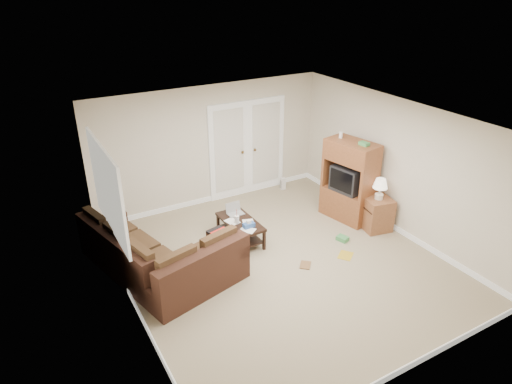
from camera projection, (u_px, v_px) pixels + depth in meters
floor at (281, 263)px, 7.77m from camera, size 5.50×5.50×0.00m
ceiling at (285, 121)px, 6.68m from camera, size 5.00×5.50×0.02m
wall_left at (126, 238)px, 6.11m from camera, size 0.02×5.50×2.50m
wall_right at (398, 167)px, 8.34m from camera, size 0.02×5.50×2.50m
wall_back at (211, 146)px, 9.37m from camera, size 5.00×0.02×2.50m
wall_front at (416, 293)px, 5.07m from camera, size 5.00×0.02×2.50m
baseboards at (281, 260)px, 7.75m from camera, size 5.00×5.50×0.10m
french_doors at (248, 149)px, 9.82m from camera, size 1.80×0.05×2.13m
window_left at (108, 190)px, 6.78m from camera, size 0.05×1.92×1.42m
sectional_sofa at (158, 261)px, 7.28m from camera, size 2.27×2.67×0.79m
coffee_table at (240, 229)px, 8.33m from camera, size 0.53×1.03×0.70m
tv_armoire at (349, 180)px, 8.88m from camera, size 0.74×1.09×1.72m
side_cabinet at (377, 211)px, 8.65m from camera, size 0.58×0.58×1.05m
space_heater at (283, 184)px, 10.34m from camera, size 0.11×0.09×0.27m
floor_magazine at (346, 255)px, 7.96m from camera, size 0.37×0.36×0.01m
floor_greenbox at (342, 239)px, 8.40m from camera, size 0.21×0.24×0.08m
floor_book at (300, 264)px, 7.71m from camera, size 0.29×0.29×0.02m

